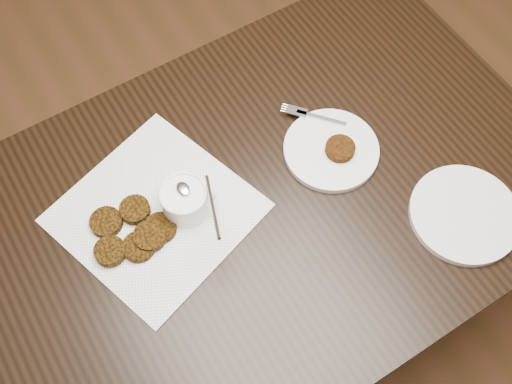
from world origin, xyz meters
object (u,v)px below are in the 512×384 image
sauce_ramekin (183,192)px  plate_with_patty (331,148)px  table (256,267)px  napkin (156,213)px  plate_empty (464,214)px

sauce_ramekin → plate_with_patty: bearing=-7.8°
table → napkin: bearing=155.5°
table → sauce_ramekin: (-0.12, 0.06, 0.44)m
plate_with_patty → plate_empty: plate_with_patty is taller
sauce_ramekin → plate_empty: bearing=-33.6°
table → plate_empty: plate_empty is taller
napkin → plate_empty: 0.61m
napkin → table: bearing=-24.5°
sauce_ramekin → plate_empty: sauce_ramekin is taller
plate_empty → napkin: bearing=147.6°
sauce_ramekin → plate_with_patty: size_ratio=0.65×
plate_with_patty → plate_empty: bearing=-62.2°
napkin → plate_with_patty: (0.38, -0.07, 0.01)m
plate_empty → sauce_ramekin: bearing=146.4°
napkin → sauce_ramekin: 0.09m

